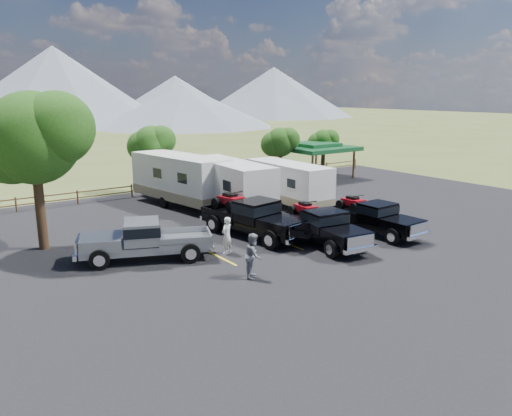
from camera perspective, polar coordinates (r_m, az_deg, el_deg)
ground at (r=25.66m, az=10.61°, el=-4.69°), size 320.00×320.00×0.00m
asphalt_lot at (r=27.71m, az=6.14°, el=-3.14°), size 44.00×34.00×0.04m
stall_lines at (r=28.42m, az=4.80°, el=-2.64°), size 12.12×5.50×0.01m
tree_big_nw at (r=26.39m, az=-24.23°, el=7.30°), size 5.54×5.18×7.84m
tree_ne_a at (r=43.31m, az=2.77°, el=7.50°), size 3.11×2.92×4.76m
tree_ne_b at (r=48.01m, az=7.69°, el=7.54°), size 2.77×2.59×4.27m
tree_north at (r=39.29m, az=-11.89°, el=7.17°), size 3.46×3.24×5.25m
rail_fence at (r=41.07m, az=-6.24°, el=3.07°), size 36.12×0.12×1.00m
pavilion at (r=45.97m, az=6.74°, el=6.89°), size 6.20×6.20×3.22m
rig_left at (r=27.08m, az=-0.36°, el=-1.00°), size 3.24×7.08×2.28m
rig_center at (r=25.97m, az=7.60°, el=-2.02°), size 2.75×6.26×2.02m
rig_right at (r=28.43m, az=13.31°, el=-0.99°), size 2.23×5.95×1.97m
trailer_left at (r=34.54m, az=-8.64°, el=3.22°), size 3.80×10.17×3.51m
trailer_center at (r=32.06m, az=-3.04°, el=2.46°), size 3.05×9.79×3.39m
trailer_right at (r=33.96m, az=3.71°, el=2.73°), size 2.45×8.69×3.02m
pickup_silver at (r=23.94m, az=-12.48°, el=-3.53°), size 6.57×4.27×1.88m
person_a at (r=24.33m, az=-3.36°, el=-3.13°), size 0.78×0.64×1.83m
person_b at (r=21.20m, az=-0.29°, el=-5.44°), size 1.18×1.19×1.94m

